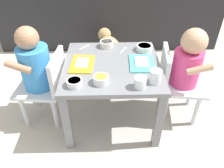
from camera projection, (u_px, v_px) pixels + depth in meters
ground_plane at (112, 115)px, 1.55m from camera, size 7.00×7.00×0.00m
dining_table at (112, 74)px, 1.33m from camera, size 0.57×0.58×0.42m
seated_child_left at (37, 68)px, 1.31m from camera, size 0.31×0.31×0.65m
seated_child_right at (185, 65)px, 1.33m from camera, size 0.31×0.31×0.63m
dog at (110, 47)px, 1.95m from camera, size 0.26×0.46×0.31m
food_tray_left at (82, 64)px, 1.28m from camera, size 0.14×0.21×0.02m
food_tray_right at (142, 63)px, 1.29m from camera, size 0.15×0.21×0.02m
water_cup_left at (140, 83)px, 1.10m from camera, size 0.06×0.06×0.06m
water_cup_right at (155, 77)px, 1.13m from camera, size 0.06×0.06×0.07m
cereal_bowl_left_side at (107, 44)px, 1.46m from camera, size 0.09×0.09×0.04m
cereal_bowl_right_side at (101, 79)px, 1.13m from camera, size 0.08×0.08×0.04m
veggie_bowl_near at (144, 48)px, 1.42m from camera, size 0.10×0.10×0.04m
veggie_bowl_far at (75, 82)px, 1.11m from camera, size 0.08×0.08×0.03m
spoon_by_left_tray at (83, 48)px, 1.45m from camera, size 0.07×0.09×0.01m
spoon_by_right_tray at (123, 50)px, 1.43m from camera, size 0.06×0.09×0.01m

